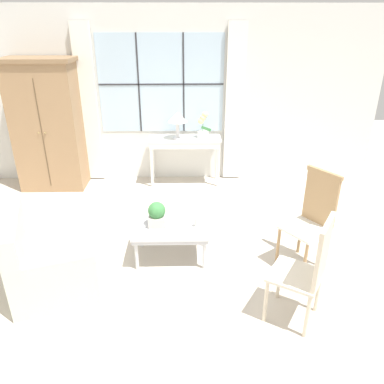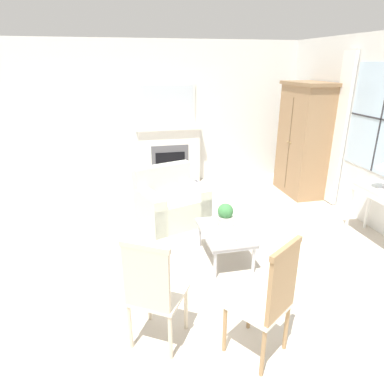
{
  "view_description": "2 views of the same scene",
  "coord_description": "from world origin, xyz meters",
  "px_view_note": "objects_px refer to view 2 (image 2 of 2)",
  "views": [
    {
      "loc": [
        0.37,
        -3.21,
        2.59
      ],
      "look_at": [
        0.44,
        0.3,
        0.95
      ],
      "focal_mm": 35.0,
      "sensor_mm": 36.0,
      "label": 1
    },
    {
      "loc": [
        3.86,
        -0.73,
        2.39
      ],
      "look_at": [
        0.12,
        0.11,
        0.93
      ],
      "focal_mm": 32.0,
      "sensor_mm": 36.0,
      "label": 2
    }
  ],
  "objects_px": {
    "armchair_upholstered": "(171,205)",
    "potted_plant_small": "(225,214)",
    "armoire": "(304,140)",
    "accent_chair_wooden": "(152,289)",
    "fireplace": "(169,151)",
    "side_chair_wooden": "(270,296)",
    "coffee_table": "(225,233)",
    "pillar_candle": "(234,238)"
  },
  "relations": [
    {
      "from": "armchair_upholstered",
      "to": "potted_plant_small",
      "type": "xyz_separation_m",
      "value": [
        1.09,
        0.54,
        0.27
      ]
    },
    {
      "from": "armoire",
      "to": "accent_chair_wooden",
      "type": "bearing_deg",
      "value": -44.43
    },
    {
      "from": "armoire",
      "to": "potted_plant_small",
      "type": "xyz_separation_m",
      "value": [
        1.85,
        -2.1,
        -0.48
      ]
    },
    {
      "from": "fireplace",
      "to": "armchair_upholstered",
      "type": "xyz_separation_m",
      "value": [
        1.87,
        -0.28,
        -0.39
      ]
    },
    {
      "from": "armoire",
      "to": "side_chair_wooden",
      "type": "xyz_separation_m",
      "value": [
        3.58,
        -2.28,
        -0.41
      ]
    },
    {
      "from": "armchair_upholstered",
      "to": "side_chair_wooden",
      "type": "height_order",
      "value": "side_chair_wooden"
    },
    {
      "from": "armoire",
      "to": "coffee_table",
      "type": "distance_m",
      "value": 3.01
    },
    {
      "from": "armoire",
      "to": "pillar_candle",
      "type": "distance_m",
      "value": 3.22
    },
    {
      "from": "fireplace",
      "to": "pillar_candle",
      "type": "xyz_separation_m",
      "value": [
        3.42,
        0.2,
        -0.21
      ]
    },
    {
      "from": "accent_chair_wooden",
      "to": "armoire",
      "type": "bearing_deg",
      "value": 135.57
    },
    {
      "from": "coffee_table",
      "to": "armchair_upholstered",
      "type": "bearing_deg",
      "value": -158.43
    },
    {
      "from": "fireplace",
      "to": "coffee_table",
      "type": "bearing_deg",
      "value": 3.81
    },
    {
      "from": "side_chair_wooden",
      "to": "accent_chair_wooden",
      "type": "height_order",
      "value": "side_chair_wooden"
    },
    {
      "from": "coffee_table",
      "to": "pillar_candle",
      "type": "relative_size",
      "value": 6.98
    },
    {
      "from": "fireplace",
      "to": "potted_plant_small",
      "type": "distance_m",
      "value": 2.97
    },
    {
      "from": "potted_plant_small",
      "to": "pillar_candle",
      "type": "distance_m",
      "value": 0.48
    },
    {
      "from": "side_chair_wooden",
      "to": "pillar_candle",
      "type": "height_order",
      "value": "side_chair_wooden"
    },
    {
      "from": "fireplace",
      "to": "potted_plant_small",
      "type": "relative_size",
      "value": 6.89
    },
    {
      "from": "potted_plant_small",
      "to": "side_chair_wooden",
      "type": "bearing_deg",
      "value": -6.06
    },
    {
      "from": "pillar_candle",
      "to": "side_chair_wooden",
      "type": "bearing_deg",
      "value": -6.17
    },
    {
      "from": "fireplace",
      "to": "potted_plant_small",
      "type": "xyz_separation_m",
      "value": [
        2.96,
        0.25,
        -0.12
      ]
    },
    {
      "from": "armchair_upholstered",
      "to": "potted_plant_small",
      "type": "distance_m",
      "value": 1.24
    },
    {
      "from": "side_chair_wooden",
      "to": "accent_chair_wooden",
      "type": "bearing_deg",
      "value": -109.48
    },
    {
      "from": "armoire",
      "to": "pillar_candle",
      "type": "relative_size",
      "value": 16.82
    },
    {
      "from": "fireplace",
      "to": "pillar_candle",
      "type": "bearing_deg",
      "value": 3.41
    },
    {
      "from": "armoire",
      "to": "armchair_upholstered",
      "type": "distance_m",
      "value": 2.85
    },
    {
      "from": "side_chair_wooden",
      "to": "accent_chair_wooden",
      "type": "relative_size",
      "value": 1.04
    },
    {
      "from": "potted_plant_small",
      "to": "accent_chair_wooden",
      "type": "bearing_deg",
      "value": -37.91
    },
    {
      "from": "armchair_upholstered",
      "to": "side_chair_wooden",
      "type": "relative_size",
      "value": 1.04
    },
    {
      "from": "potted_plant_small",
      "to": "pillar_candle",
      "type": "relative_size",
      "value": 2.37
    },
    {
      "from": "armoire",
      "to": "side_chair_wooden",
      "type": "distance_m",
      "value": 4.27
    },
    {
      "from": "potted_plant_small",
      "to": "pillar_candle",
      "type": "height_order",
      "value": "potted_plant_small"
    },
    {
      "from": "armoire",
      "to": "accent_chair_wooden",
      "type": "relative_size",
      "value": 1.9
    },
    {
      "from": "coffee_table",
      "to": "potted_plant_small",
      "type": "relative_size",
      "value": 2.94
    },
    {
      "from": "armchair_upholstered",
      "to": "pillar_candle",
      "type": "height_order",
      "value": "armchair_upholstered"
    },
    {
      "from": "side_chair_wooden",
      "to": "coffee_table",
      "type": "xyz_separation_m",
      "value": [
        -1.58,
        0.14,
        -0.26
      ]
    },
    {
      "from": "armchair_upholstered",
      "to": "accent_chair_wooden",
      "type": "distance_m",
      "value": 2.58
    },
    {
      "from": "accent_chair_wooden",
      "to": "armchair_upholstered",
      "type": "bearing_deg",
      "value": 167.3
    },
    {
      "from": "armoire",
      "to": "potted_plant_small",
      "type": "height_order",
      "value": "armoire"
    },
    {
      "from": "fireplace",
      "to": "pillar_candle",
      "type": "relative_size",
      "value": 16.33
    },
    {
      "from": "armchair_upholstered",
      "to": "accent_chair_wooden",
      "type": "xyz_separation_m",
      "value": [
        2.49,
        -0.56,
        0.32
      ]
    },
    {
      "from": "armoire",
      "to": "pillar_candle",
      "type": "bearing_deg",
      "value": -42.77
    }
  ]
}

